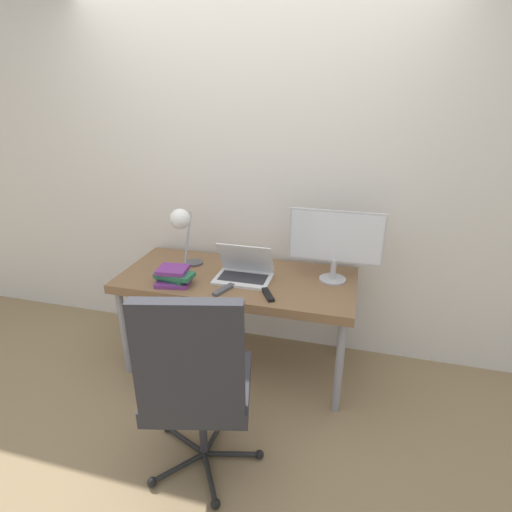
# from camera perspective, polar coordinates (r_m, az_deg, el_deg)

# --- Properties ---
(ground_plane) EXTENTS (12.00, 12.00, 0.00)m
(ground_plane) POSITION_cam_1_polar(r_m,az_deg,el_deg) (2.85, -4.73, -19.15)
(ground_plane) COLOR #937A56
(wall_back) EXTENTS (8.00, 0.05, 2.60)m
(wall_back) POSITION_cam_1_polar(r_m,az_deg,el_deg) (2.94, -0.43, 10.86)
(wall_back) COLOR silver
(wall_back) RESTS_ON ground_plane
(desk) EXTENTS (1.60, 0.71, 0.72)m
(desk) POSITION_cam_1_polar(r_m,az_deg,el_deg) (2.76, -2.71, -4.06)
(desk) COLOR brown
(desk) RESTS_ON ground_plane
(laptop) EXTENTS (0.37, 0.26, 0.24)m
(laptop) POSITION_cam_1_polar(r_m,az_deg,el_deg) (2.68, -1.73, -2.26)
(laptop) COLOR silver
(laptop) RESTS_ON desk
(monitor) EXTENTS (0.60, 0.18, 0.48)m
(monitor) POSITION_cam_1_polar(r_m,az_deg,el_deg) (2.62, 11.32, 2.20)
(monitor) COLOR #B7B7BC
(monitor) RESTS_ON desk
(desk_lamp) EXTENTS (0.13, 0.31, 0.46)m
(desk_lamp) POSITION_cam_1_polar(r_m,az_deg,el_deg) (2.71, -10.57, 4.48)
(desk_lamp) COLOR #4C4C51
(desk_lamp) RESTS_ON desk
(office_chair) EXTENTS (0.63, 0.63, 1.11)m
(office_chair) POSITION_cam_1_polar(r_m,az_deg,el_deg) (2.02, -8.59, -17.04)
(office_chair) COLOR black
(office_chair) RESTS_ON ground_plane
(book_stack) EXTENTS (0.26, 0.21, 0.11)m
(book_stack) POSITION_cam_1_polar(r_m,az_deg,el_deg) (2.67, -11.67, -2.83)
(book_stack) COLOR #753384
(book_stack) RESTS_ON desk
(tv_remote) EXTENTS (0.12, 0.16, 0.02)m
(tv_remote) POSITION_cam_1_polar(r_m,az_deg,el_deg) (2.47, 1.70, -5.54)
(tv_remote) COLOR black
(tv_remote) RESTS_ON desk
(media_remote) EXTENTS (0.10, 0.18, 0.02)m
(media_remote) POSITION_cam_1_polar(r_m,az_deg,el_deg) (2.54, -4.63, -4.81)
(media_remote) COLOR #4C4C51
(media_remote) RESTS_ON desk
(game_controller) EXTENTS (0.14, 0.09, 0.04)m
(game_controller) POSITION_cam_1_polar(r_m,az_deg,el_deg) (2.72, -12.68, -3.18)
(game_controller) COLOR black
(game_controller) RESTS_ON desk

